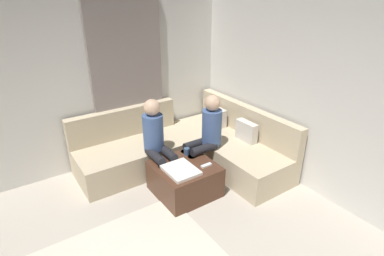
{
  "coord_description": "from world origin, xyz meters",
  "views": [
    {
      "loc": [
        1.35,
        -0.4,
        2.5
      ],
      "look_at": [
        -1.63,
        1.63,
        0.85
      ],
      "focal_mm": 28.43,
      "sensor_mm": 36.0,
      "label": 1
    }
  ],
  "objects_px": {
    "coffee_mug": "(187,151)",
    "game_remote": "(206,165)",
    "ottoman": "(185,179)",
    "sectional_couch": "(189,148)",
    "person_on_couch_back": "(206,133)",
    "person_on_couch_side": "(157,140)"
  },
  "relations": [
    {
      "from": "sectional_couch",
      "to": "coffee_mug",
      "type": "distance_m",
      "value": 0.49
    },
    {
      "from": "sectional_couch",
      "to": "coffee_mug",
      "type": "xyz_separation_m",
      "value": [
        0.36,
        -0.27,
        0.19
      ]
    },
    {
      "from": "ottoman",
      "to": "person_on_couch_back",
      "type": "xyz_separation_m",
      "value": [
        -0.22,
        0.51,
        0.45
      ]
    },
    {
      "from": "game_remote",
      "to": "ottoman",
      "type": "bearing_deg",
      "value": -129.29
    },
    {
      "from": "ottoman",
      "to": "person_on_couch_side",
      "type": "distance_m",
      "value": 0.64
    },
    {
      "from": "coffee_mug",
      "to": "game_remote",
      "type": "distance_m",
      "value": 0.4
    },
    {
      "from": "game_remote",
      "to": "person_on_couch_side",
      "type": "xyz_separation_m",
      "value": [
        -0.61,
        -0.38,
        0.23
      ]
    },
    {
      "from": "ottoman",
      "to": "coffee_mug",
      "type": "relative_size",
      "value": 8.0
    },
    {
      "from": "ottoman",
      "to": "person_on_couch_back",
      "type": "distance_m",
      "value": 0.71
    },
    {
      "from": "sectional_couch",
      "to": "person_on_couch_side",
      "type": "height_order",
      "value": "person_on_couch_side"
    },
    {
      "from": "coffee_mug",
      "to": "person_on_couch_side",
      "type": "distance_m",
      "value": 0.44
    },
    {
      "from": "person_on_couch_back",
      "to": "sectional_couch",
      "type": "bearing_deg",
      "value": 8.7
    },
    {
      "from": "sectional_couch",
      "to": "coffee_mug",
      "type": "bearing_deg",
      "value": -37.35
    },
    {
      "from": "person_on_couch_back",
      "to": "person_on_couch_side",
      "type": "relative_size",
      "value": 1.0
    },
    {
      "from": "coffee_mug",
      "to": "sectional_couch",
      "type": "bearing_deg",
      "value": 142.65
    },
    {
      "from": "sectional_couch",
      "to": "person_on_couch_back",
      "type": "relative_size",
      "value": 2.12
    },
    {
      "from": "ottoman",
      "to": "person_on_couch_back",
      "type": "height_order",
      "value": "person_on_couch_back"
    },
    {
      "from": "ottoman",
      "to": "person_on_couch_back",
      "type": "relative_size",
      "value": 0.63
    },
    {
      "from": "sectional_couch",
      "to": "game_remote",
      "type": "height_order",
      "value": "sectional_couch"
    },
    {
      "from": "sectional_couch",
      "to": "person_on_couch_back",
      "type": "distance_m",
      "value": 0.52
    },
    {
      "from": "game_remote",
      "to": "person_on_couch_back",
      "type": "bearing_deg",
      "value": 144.09
    },
    {
      "from": "person_on_couch_side",
      "to": "game_remote",
      "type": "bearing_deg",
      "value": 121.93
    }
  ]
}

